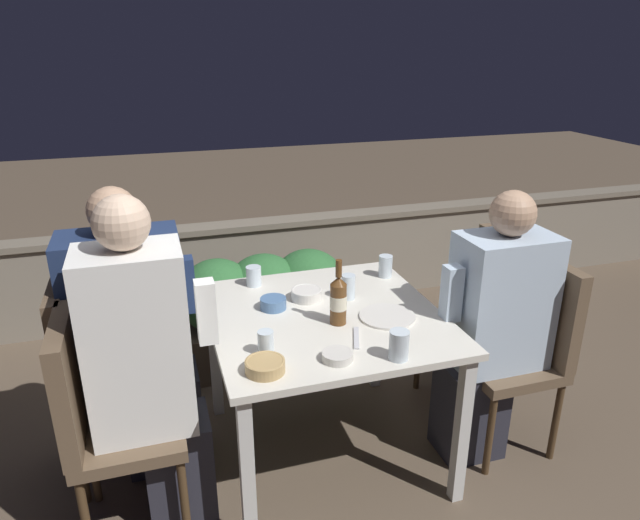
# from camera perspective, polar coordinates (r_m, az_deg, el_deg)

# --- Properties ---
(ground_plane) EXTENTS (16.00, 16.00, 0.00)m
(ground_plane) POSITION_cam_1_polar(r_m,az_deg,el_deg) (2.84, 0.47, -18.46)
(ground_plane) COLOR brown
(parapet_wall) EXTENTS (9.00, 0.18, 0.64)m
(parapet_wall) POSITION_cam_1_polar(r_m,az_deg,el_deg) (4.05, -6.54, -0.46)
(parapet_wall) COLOR gray
(parapet_wall) RESTS_ON ground_plane
(dining_table) EXTENTS (0.97, 0.99, 0.72)m
(dining_table) POSITION_cam_1_polar(r_m,az_deg,el_deg) (2.48, 0.51, -7.15)
(dining_table) COLOR silver
(dining_table) RESTS_ON ground_plane
(planter_hedge) EXTENTS (0.97, 0.47, 0.67)m
(planter_hedge) POSITION_cam_1_polar(r_m,az_deg,el_deg) (3.33, -5.53, -4.41)
(planter_hedge) COLOR brown
(planter_hedge) RESTS_ON ground_plane
(chair_left_near) EXTENTS (0.41, 0.40, 0.92)m
(chair_left_near) POSITION_cam_1_polar(r_m,az_deg,el_deg) (2.29, -21.29, -13.91)
(chair_left_near) COLOR brown
(chair_left_near) RESTS_ON ground_plane
(person_white_polo) EXTENTS (0.47, 0.26, 1.35)m
(person_white_polo) POSITION_cam_1_polar(r_m,az_deg,el_deg) (2.21, -16.69, -10.57)
(person_white_polo) COLOR #282833
(person_white_polo) RESTS_ON ground_plane
(chair_left_far) EXTENTS (0.41, 0.40, 0.92)m
(chair_left_far) POSITION_cam_1_polar(r_m,az_deg,el_deg) (2.59, -21.91, -9.67)
(chair_left_far) COLOR brown
(chair_left_far) RESTS_ON ground_plane
(person_navy_jumper) EXTENTS (0.52, 0.26, 1.29)m
(person_navy_jumper) POSITION_cam_1_polar(r_m,az_deg,el_deg) (2.53, -17.80, -7.35)
(person_navy_jumper) COLOR #282833
(person_navy_jumper) RESTS_ON ground_plane
(chair_right_near) EXTENTS (0.41, 0.40, 0.92)m
(chair_right_near) POSITION_cam_1_polar(r_m,az_deg,el_deg) (2.77, 20.05, -7.36)
(chair_right_near) COLOR brown
(chair_right_near) RESTS_ON ground_plane
(person_blue_shirt) EXTENTS (0.48, 0.26, 1.25)m
(person_blue_shirt) POSITION_cam_1_polar(r_m,az_deg,el_deg) (2.62, 16.80, -6.62)
(person_blue_shirt) COLOR #282833
(person_blue_shirt) RESTS_ON ground_plane
(chair_right_far) EXTENTS (0.41, 0.40, 0.92)m
(chair_right_far) POSITION_cam_1_polar(r_m,az_deg,el_deg) (3.02, 16.14, -4.37)
(chair_right_far) COLOR brown
(chair_right_far) RESTS_ON ground_plane
(beer_bottle) EXTENTS (0.07, 0.07, 0.28)m
(beer_bottle) POSITION_cam_1_polar(r_m,az_deg,el_deg) (2.32, 1.84, -3.97)
(beer_bottle) COLOR brown
(beer_bottle) RESTS_ON dining_table
(plate_0) EXTENTS (0.24, 0.24, 0.01)m
(plate_0) POSITION_cam_1_polar(r_m,az_deg,el_deg) (2.43, 6.76, -5.62)
(plate_0) COLOR silver
(plate_0) RESTS_ON dining_table
(bowl_0) EXTENTS (0.11, 0.11, 0.05)m
(bowl_0) POSITION_cam_1_polar(r_m,az_deg,el_deg) (2.49, -4.70, -4.27)
(bowl_0) COLOR #4C709E
(bowl_0) RESTS_ON dining_table
(bowl_1) EXTENTS (0.12, 0.12, 0.03)m
(bowl_1) POSITION_cam_1_polar(r_m,az_deg,el_deg) (2.11, 1.76, -9.52)
(bowl_1) COLOR beige
(bowl_1) RESTS_ON dining_table
(bowl_2) EXTENTS (0.14, 0.14, 0.05)m
(bowl_2) POSITION_cam_1_polar(r_m,az_deg,el_deg) (2.57, -1.36, -3.37)
(bowl_2) COLOR silver
(bowl_2) RESTS_ON dining_table
(bowl_3) EXTENTS (0.14, 0.14, 0.05)m
(bowl_3) POSITION_cam_1_polar(r_m,az_deg,el_deg) (2.04, -5.52, -10.44)
(bowl_3) COLOR tan
(bowl_3) RESTS_ON dining_table
(glass_cup_0) EXTENTS (0.06, 0.06, 0.09)m
(glass_cup_0) POSITION_cam_1_polar(r_m,az_deg,el_deg) (2.14, -5.45, -8.24)
(glass_cup_0) COLOR silver
(glass_cup_0) RESTS_ON dining_table
(glass_cup_1) EXTENTS (0.07, 0.07, 0.11)m
(glass_cup_1) POSITION_cam_1_polar(r_m,az_deg,el_deg) (2.82, 6.56, -0.62)
(glass_cup_1) COLOR silver
(glass_cup_1) RESTS_ON dining_table
(glass_cup_2) EXTENTS (0.07, 0.07, 0.11)m
(glass_cup_2) POSITION_cam_1_polar(r_m,az_deg,el_deg) (2.12, 7.90, -8.43)
(glass_cup_2) COLOR silver
(glass_cup_2) RESTS_ON dining_table
(glass_cup_3) EXTENTS (0.07, 0.07, 0.09)m
(glass_cup_3) POSITION_cam_1_polar(r_m,az_deg,el_deg) (2.72, -6.65, -1.61)
(glass_cup_3) COLOR silver
(glass_cup_3) RESTS_ON dining_table
(glass_cup_4) EXTENTS (0.06, 0.06, 0.11)m
(glass_cup_4) POSITION_cam_1_polar(r_m,az_deg,el_deg) (2.56, 2.85, -2.69)
(glass_cup_4) COLOR silver
(glass_cup_4) RESTS_ON dining_table
(fork_0) EXTENTS (0.08, 0.17, 0.01)m
(fork_0) POSITION_cam_1_polar(r_m,az_deg,el_deg) (2.25, 3.66, -7.77)
(fork_0) COLOR silver
(fork_0) RESTS_ON dining_table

